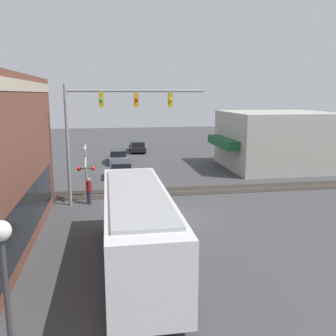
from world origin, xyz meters
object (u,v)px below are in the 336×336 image
Objects in this scene: parked_car_blue at (121,170)px; pedestrian_at_crossing at (89,191)px; crossing_signal at (86,169)px; streetlamp at (7,302)px; parked_car_black at (137,147)px; city_bus at (137,226)px; parked_car_grey at (118,156)px.

pedestrian_at_crossing is (-7.52, 2.35, 0.21)m from parked_car_blue.
pedestrian_at_crossing is at bearing -158.92° from crossing_signal.
streetlamp reaches higher than pedestrian_at_crossing.
streetlamp is at bearing 171.23° from parked_car_black.
city_bus is 2.26× the size of parked_car_grey.
crossing_signal is 22.31m from parked_car_black.
crossing_signal is at bearing 166.75° from parked_car_black.
city_bus is at bearing -166.27° from pedestrian_at_crossing.
parked_car_black is at bearing -4.69° from city_bus.
crossing_signal is 0.83× the size of parked_car_blue.
crossing_signal reaches higher than parked_car_grey.
parked_car_black is (31.67, -2.60, -1.16)m from city_bus.
streetlamp is 0.98× the size of parked_car_blue.
parked_car_black is (38.39, -5.92, -2.07)m from streetlamp.
city_bus reaches higher than parked_car_grey.
pedestrian_at_crossing is at bearing 13.73° from city_bus.
streetlamp is at bearing 177.19° from crossing_signal.
parked_car_grey is 2.62× the size of pedestrian_at_crossing.
parked_car_blue is at bearing 169.86° from parked_car_black.
city_bus is 31.80m from parked_car_black.
parked_car_blue is 7.88m from pedestrian_at_crossing.
streetlamp is at bearing 173.93° from parked_car_grey.
parked_car_grey is 15.09m from pedestrian_at_crossing.
parked_car_blue is (17.13, 0.00, -1.12)m from city_bus.
pedestrian_at_crossing reaches higher than parked_car_grey.
pedestrian_at_crossing is (-0.40, -0.15, -1.40)m from crossing_signal.
streetlamp is 38.89m from parked_car_black.
streetlamp is 0.95× the size of parked_car_black.
crossing_signal is 2.18× the size of pedestrian_at_crossing.
city_bus is 2.72× the size of crossing_signal.
parked_car_blue is at bearing -7.93° from streetlamp.
streetlamp reaches higher than parked_car_grey.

